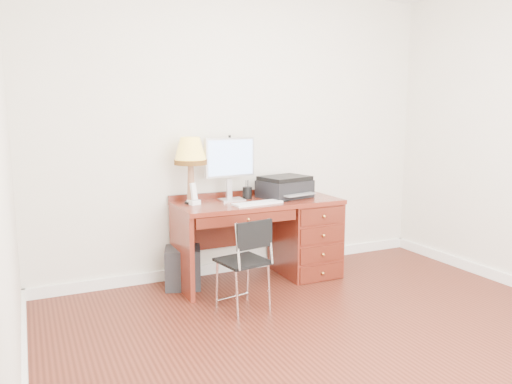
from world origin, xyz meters
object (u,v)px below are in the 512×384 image
chair (245,256)px  desk (288,233)px  printer (285,187)px  phone (194,198)px  monitor (230,161)px  equipment_box (183,267)px  leg_lamp (190,155)px

chair → desk: bearing=31.9°
desk → printer: 0.44m
phone → chair: phone is taller
desk → printer: bearing=105.2°
desk → phone: phone is taller
desk → monitor: monitor is taller
printer → phone: 0.90m
monitor → equipment_box: bearing=176.5°
desk → chair: (-0.73, -0.65, 0.04)m
chair → equipment_box: chair is taller
desk → chair: size_ratio=2.02×
leg_lamp → equipment_box: (-0.09, -0.00, -1.00)m
equipment_box → desk: bearing=12.2°
desk → monitor: 0.89m
printer → leg_lamp: leg_lamp is taller
phone → monitor: bearing=-5.7°
printer → equipment_box: 1.20m
desk → leg_lamp: leg_lamp is taller
leg_lamp → equipment_box: 1.00m
monitor → printer: monitor is taller
desk → equipment_box: 1.04m
phone → equipment_box: phone is taller
desk → leg_lamp: 1.20m
monitor → chair: 1.03m
leg_lamp → equipment_box: bearing=-179.4°
leg_lamp → phone: (0.01, -0.04, -0.37)m
equipment_box → phone: bearing=-5.8°
phone → equipment_box: bearing=140.1°
leg_lamp → phone: bearing=-79.8°
phone → chair: (0.18, -0.70, -0.36)m
monitor → chair: size_ratio=0.77×
leg_lamp → desk: bearing=-6.0°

